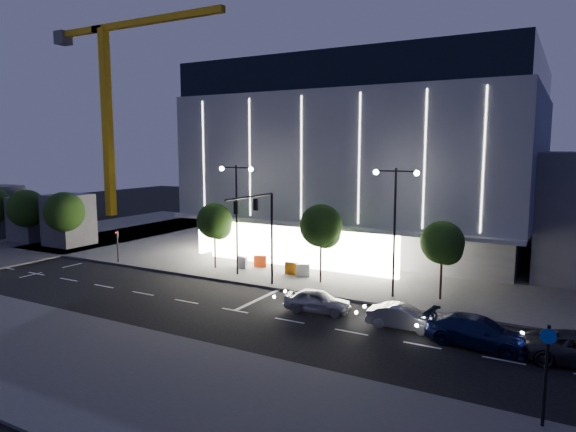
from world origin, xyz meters
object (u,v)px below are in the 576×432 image
(traffic_mast, at_px, (261,222))
(street_lamp_west, at_px, (237,203))
(street_lamp_east, at_px, (395,213))
(ped_signal_far, at_px, (117,243))
(barrier_a, at_px, (260,261))
(barrier_b, at_px, (242,262))
(cycle_sign_pole, at_px, (546,371))
(tree_right, at_px, (443,245))
(tower_crane, at_px, (110,80))
(tree_mid, at_px, (321,228))
(barrier_c, at_px, (291,268))
(tree_left, at_px, (215,223))
(car_lead, at_px, (318,301))
(car_third, at_px, (478,332))
(car_second, at_px, (403,317))
(barrier_d, at_px, (303,270))

(traffic_mast, bearing_deg, street_lamp_west, 146.35)
(traffic_mast, xyz_separation_m, street_lamp_east, (9.00, 2.66, 0.93))
(ped_signal_far, bearing_deg, barrier_a, 20.39)
(street_lamp_west, relative_size, barrier_b, 8.18)
(cycle_sign_pole, distance_m, tree_right, 16.20)
(tower_crane, relative_size, barrier_b, 29.09)
(tree_mid, bearing_deg, barrier_c, 161.62)
(tree_left, bearing_deg, traffic_mast, -27.84)
(tree_right, bearing_deg, tree_mid, 180.00)
(tree_left, relative_size, tree_right, 1.04)
(street_lamp_west, height_order, car_lead, street_lamp_west)
(street_lamp_east, height_order, car_third, street_lamp_east)
(cycle_sign_pole, bearing_deg, tree_right, 115.64)
(traffic_mast, height_order, tree_right, traffic_mast)
(tree_right, relative_size, barrier_b, 5.01)
(tree_right, bearing_deg, ped_signal_far, -174.86)
(barrier_c, bearing_deg, car_second, -36.73)
(street_lamp_east, xyz_separation_m, car_third, (6.58, -6.21, -5.17))
(ped_signal_far, distance_m, tower_crane, 39.63)
(car_lead, height_order, car_third, car_third)
(tree_mid, relative_size, barrier_a, 5.59)
(tower_crane, bearing_deg, traffic_mast, -30.47)
(ped_signal_far, bearing_deg, tree_left, 15.61)
(ped_signal_far, relative_size, barrier_c, 2.73)
(cycle_sign_pole, relative_size, tree_right, 0.73)
(car_third, relative_size, barrier_c, 4.95)
(ped_signal_far, bearing_deg, tower_crane, 137.80)
(tree_mid, relative_size, barrier_c, 5.59)
(street_lamp_west, height_order, barrier_d, street_lamp_west)
(tree_right, distance_m, barrier_b, 17.26)
(cycle_sign_pole, xyz_separation_m, barrier_c, (-19.13, 15.58, -1.64))
(traffic_mast, relative_size, tower_crane, 0.22)
(ped_signal_far, xyz_separation_m, tree_mid, (19.03, 2.52, 2.45))
(traffic_mast, distance_m, barrier_b, 8.05)
(car_lead, bearing_deg, tree_left, 56.97)
(cycle_sign_pole, distance_m, barrier_d, 23.76)
(cycle_sign_pole, distance_m, tree_left, 29.81)
(cycle_sign_pole, height_order, tree_left, tree_left)
(tree_right, relative_size, car_second, 1.34)
(traffic_mast, distance_m, street_lamp_west, 4.89)
(tree_mid, bearing_deg, car_lead, -66.32)
(street_lamp_east, height_order, tree_mid, street_lamp_east)
(street_lamp_west, xyz_separation_m, tree_left, (-2.97, 1.02, -1.92))
(street_lamp_east, bearing_deg, tree_right, 18.63)
(tree_mid, relative_size, barrier_d, 5.59)
(tree_mid, relative_size, barrier_b, 5.59)
(tree_left, height_order, car_second, tree_left)
(street_lamp_west, bearing_deg, car_third, -17.60)
(tree_left, relative_size, barrier_d, 5.20)
(tree_left, distance_m, car_second, 19.75)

